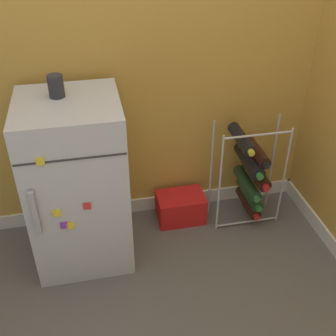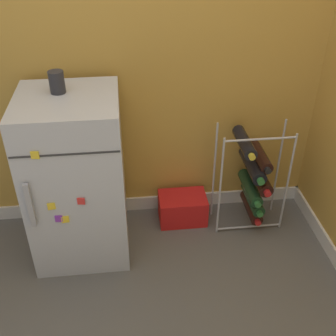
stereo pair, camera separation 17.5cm
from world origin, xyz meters
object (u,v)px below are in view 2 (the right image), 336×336
at_px(wine_rack, 253,177).
at_px(fridge_top_cup, 57,82).
at_px(mini_fridge, 77,179).
at_px(soda_box, 182,208).

distance_m(wine_rack, fridge_top_cup, 1.20).
relative_size(mini_fridge, soda_box, 3.20).
bearing_deg(fridge_top_cup, mini_fridge, -60.11).
xyz_separation_m(mini_fridge, fridge_top_cup, (-0.04, 0.06, 0.51)).
bearing_deg(soda_box, mini_fridge, -165.82).
xyz_separation_m(soda_box, fridge_top_cup, (-0.62, -0.09, 0.88)).
xyz_separation_m(wine_rack, soda_box, (-0.40, 0.06, -0.24)).
xyz_separation_m(wine_rack, fridge_top_cup, (-1.01, -0.03, 0.64)).
bearing_deg(wine_rack, mini_fridge, -174.94).
relative_size(mini_fridge, wine_rack, 1.41).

